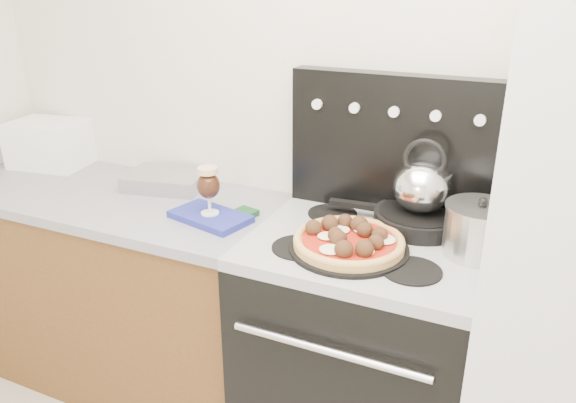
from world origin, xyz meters
The scene contains 15 objects.
room_shell centered at (0.00, 0.29, 1.25)m, with size 3.52×3.01×2.52m.
base_cabinet centered at (-1.02, 1.20, 0.43)m, with size 1.45×0.60×0.86m, color brown.
countertop centered at (-1.02, 1.20, 0.88)m, with size 1.48×0.63×0.04m, color gray.
stove_body centered at (0.08, 1.18, 0.44)m, with size 0.76×0.65×0.88m, color black.
cooktop centered at (0.08, 1.18, 0.90)m, with size 0.76×0.65×0.04m, color #ADADB2.
backguard centered at (0.08, 1.45, 1.17)m, with size 0.76×0.08×0.50m, color black.
toaster_oven centered at (-1.51, 1.37, 1.00)m, with size 0.33×0.24×0.21m, color white.
foil_sheet centered at (-0.85, 1.35, 0.93)m, with size 0.32×0.23×0.06m, color silver.
oven_mitt centered at (-0.50, 1.13, 0.91)m, with size 0.29×0.17×0.02m, color navy.
beer_glass centered at (-0.50, 1.13, 1.01)m, with size 0.08×0.08×0.18m, color black, non-canonical shape.
pizza_pan centered at (0.05, 1.08, 0.93)m, with size 0.38×0.38×0.01m, color black.
pizza centered at (0.05, 1.08, 0.96)m, with size 0.35×0.35×0.05m, color tan, non-canonical shape.
skillet centered at (0.21, 1.35, 0.95)m, with size 0.31×0.31×0.06m, color black.
tea_kettle centered at (0.21, 1.35, 1.08)m, with size 0.20×0.20×0.22m, color white, non-canonical shape.
stock_pot centered at (0.42, 1.22, 1.00)m, with size 0.21×0.21×0.15m, color silver.
Camera 1 is at (0.53, -0.45, 1.74)m, focal length 35.00 mm.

